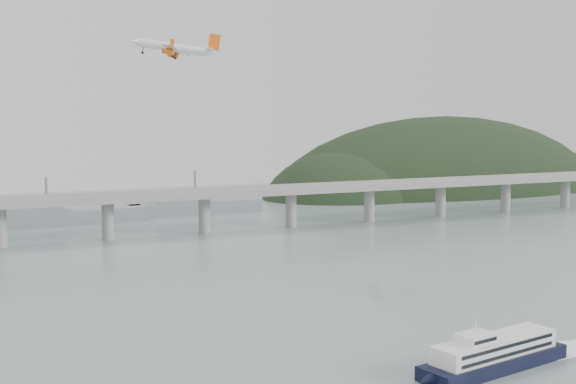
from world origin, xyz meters
TOP-DOWN VIEW (x-y plane):
  - ground at (0.00, 0.00)m, footprint 900.00×900.00m
  - bridge at (-1.15, 200.00)m, footprint 800.00×22.00m
  - headland at (285.18, 331.75)m, footprint 365.00×155.00m
  - ferry at (14.20, -33.49)m, footprint 71.78×21.97m
  - airliner at (-29.51, 84.81)m, footprint 29.78×28.04m

SIDE VIEW (x-z plane):
  - headland at x=285.18m, z-range -97.34..58.66m
  - ground at x=0.00m, z-range 0.00..0.00m
  - ferry at x=14.20m, z-range -3.12..10.50m
  - bridge at x=-1.15m, z-range 5.70..29.60m
  - airliner at x=-29.51m, z-range 80.50..89.37m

